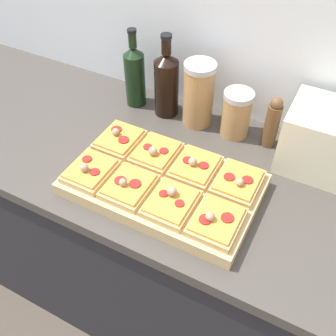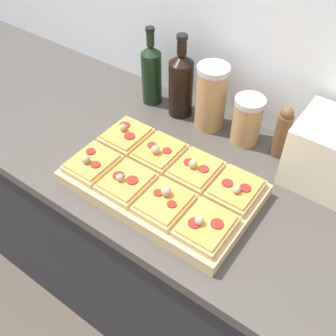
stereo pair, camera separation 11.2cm
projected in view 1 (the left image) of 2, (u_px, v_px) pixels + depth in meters
The scene contains 17 objects.
wall_back at pixel (220, 10), 1.22m from camera, with size 6.00×0.06×2.50m.
kitchen_counter at pixel (167, 243), 1.55m from camera, with size 2.63×0.67×0.91m.
cutting_board at pixel (163, 184), 1.13m from camera, with size 0.54×0.33×0.04m, color tan.
pizza_slice_back_left at pixel (119, 139), 1.22m from camera, with size 0.12×0.14×0.05m.
pizza_slice_back_midleft at pixel (156, 153), 1.18m from camera, with size 0.12×0.14×0.05m.
pizza_slice_back_midright at pixel (195, 167), 1.14m from camera, with size 0.12×0.14×0.05m.
pizza_slice_back_right at pixel (238, 182), 1.09m from camera, with size 0.12×0.14×0.05m.
pizza_slice_front_left at pixel (90, 170), 1.12m from camera, with size 0.12×0.14×0.05m.
pizza_slice_front_midleft at pixel (129, 186), 1.08m from camera, with size 0.12×0.14×0.05m.
pizza_slice_front_midright at pixel (171, 202), 1.04m from camera, with size 0.12×0.14×0.06m.
pizza_slice_front_right at pixel (216, 221), 1.00m from camera, with size 0.12×0.14×0.05m.
olive_oil_bottle at pixel (135, 75), 1.37m from camera, with size 0.07×0.07×0.28m.
wine_bottle at pixel (166, 83), 1.33m from camera, with size 0.08×0.08×0.29m.
grain_jar_tall at pixel (199, 94), 1.29m from camera, with size 0.10×0.10×0.23m.
grain_jar_short at pixel (236, 114), 1.27m from camera, with size 0.10×0.10×0.16m.
pepper_mill at pixel (272, 122), 1.23m from camera, with size 0.05×0.05×0.18m.
toaster_oven at pixel (324, 140), 1.15m from camera, with size 0.25×0.20×0.20m.
Camera 1 is at (0.42, -0.47, 1.76)m, focal length 42.00 mm.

